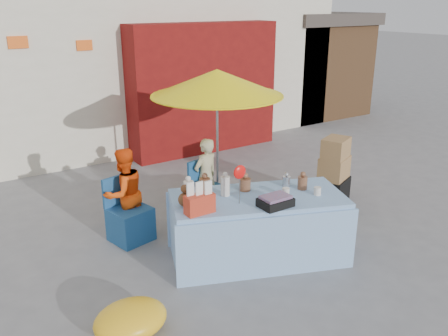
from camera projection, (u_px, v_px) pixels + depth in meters
ground at (230, 265)px, 5.68m from camera, size 80.00×80.00×0.00m
market_table at (257, 226)px, 5.74m from camera, size 2.31×1.68×1.27m
chair_left at (130, 222)px, 6.21m from camera, size 0.57×0.56×0.85m
chair_right at (211, 201)px, 6.87m from camera, size 0.57×0.56×0.85m
vendor_orange at (124, 193)px, 6.20m from camera, size 0.68×0.58×1.22m
vendor_beige at (206, 177)px, 6.86m from camera, size 0.47×0.36×1.16m
umbrella at (217, 83)px, 6.70m from camera, size 1.90×1.90×2.09m
box_stack at (334, 175)px, 7.18m from camera, size 0.61×0.56×1.09m
tarp_bundle at (131, 320)px, 4.46m from camera, size 0.75×0.62×0.32m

